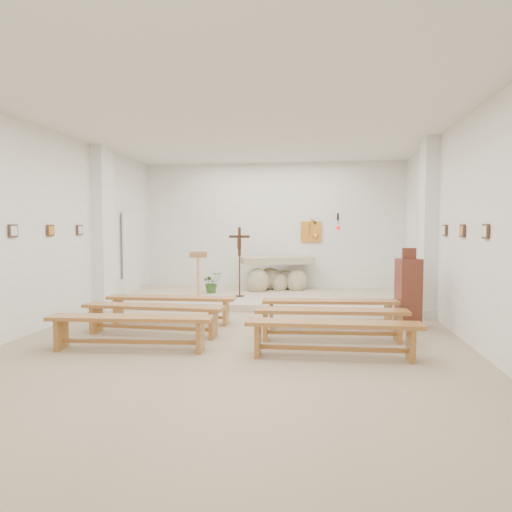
# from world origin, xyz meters

# --- Properties ---
(ground) EXTENTS (7.00, 10.00, 0.00)m
(ground) POSITION_xyz_m (0.00, 0.00, 0.00)
(ground) COLOR tan
(ground) RESTS_ON ground
(wall_left) EXTENTS (0.02, 10.00, 3.50)m
(wall_left) POSITION_xyz_m (-3.49, 0.00, 1.75)
(wall_left) COLOR white
(wall_left) RESTS_ON ground
(wall_right) EXTENTS (0.02, 10.00, 3.50)m
(wall_right) POSITION_xyz_m (3.49, 0.00, 1.75)
(wall_right) COLOR white
(wall_right) RESTS_ON ground
(wall_back) EXTENTS (7.00, 0.02, 3.50)m
(wall_back) POSITION_xyz_m (0.00, 4.99, 1.75)
(wall_back) COLOR white
(wall_back) RESTS_ON ground
(ceiling) EXTENTS (7.00, 10.00, 0.02)m
(ceiling) POSITION_xyz_m (0.00, 0.00, 3.49)
(ceiling) COLOR silver
(ceiling) RESTS_ON wall_back
(sanctuary_platform) EXTENTS (6.98, 3.00, 0.15)m
(sanctuary_platform) POSITION_xyz_m (0.00, 3.50, 0.07)
(sanctuary_platform) COLOR tan
(sanctuary_platform) RESTS_ON ground
(pilaster_left) EXTENTS (0.26, 0.55, 3.50)m
(pilaster_left) POSITION_xyz_m (-3.37, 2.00, 1.75)
(pilaster_left) COLOR white
(pilaster_left) RESTS_ON ground
(pilaster_right) EXTENTS (0.26, 0.55, 3.50)m
(pilaster_right) POSITION_xyz_m (3.37, 2.00, 1.75)
(pilaster_right) COLOR white
(pilaster_right) RESTS_ON ground
(gold_wall_relief) EXTENTS (0.55, 0.04, 0.55)m
(gold_wall_relief) POSITION_xyz_m (1.05, 4.96, 1.65)
(gold_wall_relief) COLOR orange
(gold_wall_relief) RESTS_ON wall_back
(sanctuary_lamp) EXTENTS (0.11, 0.36, 0.44)m
(sanctuary_lamp) POSITION_xyz_m (1.75, 4.71, 1.81)
(sanctuary_lamp) COLOR black
(sanctuary_lamp) RESTS_ON wall_back
(station_frame_left_front) EXTENTS (0.03, 0.20, 0.20)m
(station_frame_left_front) POSITION_xyz_m (-3.47, -0.80, 1.72)
(station_frame_left_front) COLOR #442C1E
(station_frame_left_front) RESTS_ON wall_left
(station_frame_left_mid) EXTENTS (0.03, 0.20, 0.20)m
(station_frame_left_mid) POSITION_xyz_m (-3.47, 0.20, 1.72)
(station_frame_left_mid) COLOR #442C1E
(station_frame_left_mid) RESTS_ON wall_left
(station_frame_left_rear) EXTENTS (0.03, 0.20, 0.20)m
(station_frame_left_rear) POSITION_xyz_m (-3.47, 1.20, 1.72)
(station_frame_left_rear) COLOR #442C1E
(station_frame_left_rear) RESTS_ON wall_left
(station_frame_right_front) EXTENTS (0.03, 0.20, 0.20)m
(station_frame_right_front) POSITION_xyz_m (3.47, -0.80, 1.72)
(station_frame_right_front) COLOR #442C1E
(station_frame_right_front) RESTS_ON wall_right
(station_frame_right_mid) EXTENTS (0.03, 0.20, 0.20)m
(station_frame_right_mid) POSITION_xyz_m (3.47, 0.20, 1.72)
(station_frame_right_mid) COLOR #442C1E
(station_frame_right_mid) RESTS_ON wall_right
(station_frame_right_rear) EXTENTS (0.03, 0.20, 0.20)m
(station_frame_right_rear) POSITION_xyz_m (3.47, 1.20, 1.72)
(station_frame_right_rear) COLOR #442C1E
(station_frame_right_rear) RESTS_ON wall_right
(radiator_left) EXTENTS (0.10, 0.85, 0.52)m
(radiator_left) POSITION_xyz_m (-3.43, 2.70, 0.27)
(radiator_left) COLOR silver
(radiator_left) RESTS_ON ground
(radiator_right) EXTENTS (0.10, 0.85, 0.52)m
(radiator_right) POSITION_xyz_m (3.43, 2.70, 0.27)
(radiator_right) COLOR silver
(radiator_right) RESTS_ON ground
(altar) EXTENTS (1.96, 1.25, 0.94)m
(altar) POSITION_xyz_m (0.16, 4.39, 0.51)
(altar) COLOR beige
(altar) RESTS_ON sanctuary_platform
(lectern) EXTENTS (0.47, 0.43, 1.10)m
(lectern) POSITION_xyz_m (-1.47, 2.75, 0.70)
(lectern) COLOR tan
(lectern) RESTS_ON sanctuary_platform
(crucifix_stand) EXTENTS (0.49, 0.21, 1.62)m
(crucifix_stand) POSITION_xyz_m (-0.58, 3.15, 1.09)
(crucifix_stand) COLOR #3C2413
(crucifix_stand) RESTS_ON sanctuary_platform
(potted_plant) EXTENTS (0.61, 0.60, 0.51)m
(potted_plant) POSITION_xyz_m (-1.37, 3.67, 0.41)
(potted_plant) COLOR #305D25
(potted_plant) RESTS_ON sanctuary_platform
(donation_pedestal) EXTENTS (0.44, 0.44, 1.41)m
(donation_pedestal) POSITION_xyz_m (2.83, 1.02, 0.62)
(donation_pedestal) COLOR maroon
(donation_pedestal) RESTS_ON ground
(bench_left_front) EXTENTS (2.38, 0.44, 0.50)m
(bench_left_front) POSITION_xyz_m (-1.44, 0.73, 0.38)
(bench_left_front) COLOR #AD7732
(bench_left_front) RESTS_ON ground
(bench_right_front) EXTENTS (2.39, 0.61, 0.50)m
(bench_right_front) POSITION_xyz_m (1.44, 0.73, 0.38)
(bench_right_front) COLOR #AD7732
(bench_right_front) RESTS_ON ground
(bench_left_second) EXTENTS (2.38, 0.50, 0.50)m
(bench_left_second) POSITION_xyz_m (-1.44, -0.21, 0.38)
(bench_left_second) COLOR #AD7732
(bench_left_second) RESTS_ON ground
(bench_right_second) EXTENTS (2.39, 0.54, 0.50)m
(bench_right_second) POSITION_xyz_m (1.44, -0.21, 0.38)
(bench_right_second) COLOR #AD7732
(bench_right_second) RESTS_ON ground
(bench_left_third) EXTENTS (2.39, 0.54, 0.50)m
(bench_left_third) POSITION_xyz_m (-1.44, -1.15, 0.38)
(bench_left_third) COLOR #AD7732
(bench_left_third) RESTS_ON ground
(bench_right_third) EXTENTS (2.37, 0.42, 0.50)m
(bench_right_third) POSITION_xyz_m (1.44, -1.15, 0.38)
(bench_right_third) COLOR #AD7732
(bench_right_third) RESTS_ON ground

